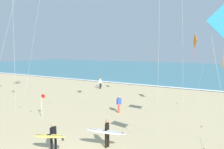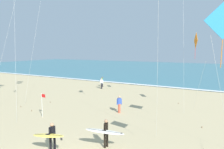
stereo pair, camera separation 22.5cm
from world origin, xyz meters
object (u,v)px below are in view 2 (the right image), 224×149
(surfer_trailing, at_px, (50,135))
(bystander_green_top, at_px, (102,82))
(bystander_white_top, at_px, (102,83))
(lifeguard_flag, at_px, (42,103))
(bystander_blue_top, at_px, (119,104))
(surfer_lead, at_px, (105,131))
(kite_diamond_amber_mid, at_px, (196,43))

(surfer_trailing, distance_m, bystander_green_top, 19.70)
(bystander_white_top, height_order, lifeguard_flag, lifeguard_flag)
(surfer_trailing, bearing_deg, lifeguard_flag, 141.13)
(bystander_white_top, height_order, bystander_blue_top, same)
(surfer_lead, xyz_separation_m, bystander_white_top, (-9.29, 15.06, -0.23))
(bystander_green_top, xyz_separation_m, lifeguard_flag, (2.54, -14.23, 0.45))
(kite_diamond_amber_mid, distance_m, lifeguard_flag, 14.25)
(surfer_lead, height_order, kite_diamond_amber_mid, kite_diamond_amber_mid)
(bystander_white_top, xyz_separation_m, lifeguard_flag, (1.90, -12.93, 0.45))
(kite_diamond_amber_mid, height_order, bystander_blue_top, kite_diamond_amber_mid)
(bystander_blue_top, xyz_separation_m, lifeguard_flag, (-5.25, -4.15, 0.45))
(surfer_trailing, xyz_separation_m, bystander_green_top, (-7.49, 18.22, -0.23))
(bystander_white_top, xyz_separation_m, bystander_green_top, (-0.64, 1.30, 0.00))
(bystander_white_top, distance_m, bystander_blue_top, 11.32)
(bystander_white_top, relative_size, bystander_blue_top, 1.00)
(surfer_lead, relative_size, surfer_trailing, 1.14)
(surfer_trailing, height_order, bystander_blue_top, surfer_trailing)
(bystander_blue_top, distance_m, bystander_green_top, 12.73)
(bystander_white_top, height_order, bystander_green_top, same)
(surfer_trailing, xyz_separation_m, kite_diamond_amber_mid, (6.24, 11.19, 5.33))
(surfer_lead, distance_m, lifeguard_flag, 7.69)
(surfer_lead, xyz_separation_m, bystander_blue_top, (-2.14, 6.28, -0.23))
(bystander_blue_top, relative_size, lifeguard_flag, 0.76)
(bystander_green_top, distance_m, lifeguard_flag, 14.46)
(surfer_trailing, relative_size, kite_diamond_amber_mid, 0.28)
(bystander_white_top, bearing_deg, kite_diamond_amber_mid, -23.65)
(kite_diamond_amber_mid, distance_m, bystander_blue_top, 8.68)
(surfer_lead, relative_size, bystander_green_top, 1.46)
(surfer_lead, height_order, bystander_white_top, surfer_lead)
(kite_diamond_amber_mid, height_order, bystander_white_top, kite_diamond_amber_mid)
(bystander_green_top, relative_size, lifeguard_flag, 0.76)
(surfer_lead, bearing_deg, lifeguard_flag, 163.92)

